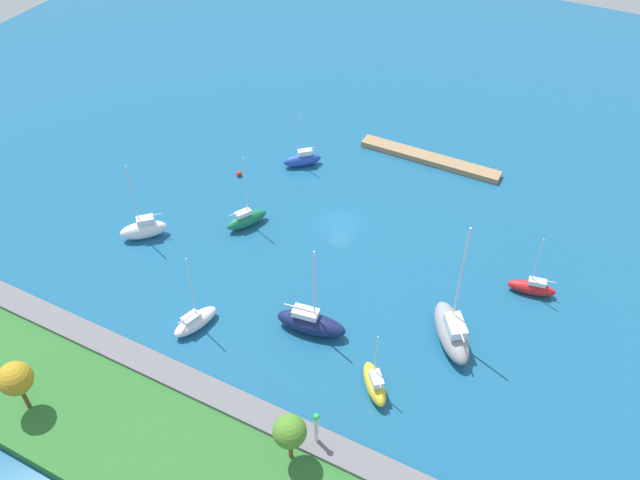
{
  "coord_description": "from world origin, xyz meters",
  "views": [
    {
      "loc": [
        -25.52,
        54.41,
        51.29
      ],
      "look_at": [
        0.0,
        5.22,
        1.5
      ],
      "focal_mm": 37.16,
      "sensor_mm": 36.0,
      "label": 1
    }
  ],
  "objects_px": {
    "sailboat_blue_center_basin": "(302,159)",
    "sailboat_white_by_breakwater": "(195,321)",
    "park_tree_west": "(15,379)",
    "sailboat_yellow_mid_basin": "(375,383)",
    "sailboat_gray_far_north": "(452,331)",
    "park_tree_midwest": "(290,432)",
    "sailboat_green_west_end": "(247,219)",
    "harbor_beacon": "(316,426)",
    "mooring_buoy_red": "(239,174)",
    "sailboat_white_east_end": "(144,229)",
    "pier_dock": "(429,159)",
    "sailboat_red_along_channel": "(532,287)",
    "sailboat_navy_lone_north": "(311,323)"
  },
  "relations": [
    {
      "from": "sailboat_gray_far_north",
      "to": "sailboat_white_east_end",
      "type": "bearing_deg",
      "value": 57.45
    },
    {
      "from": "sailboat_gray_far_north",
      "to": "sailboat_blue_center_basin",
      "type": "relative_size",
      "value": 1.84
    },
    {
      "from": "sailboat_gray_far_north",
      "to": "sailboat_white_by_breakwater",
      "type": "distance_m",
      "value": 25.5
    },
    {
      "from": "sailboat_gray_far_north",
      "to": "sailboat_blue_center_basin",
      "type": "xyz_separation_m",
      "value": [
        27.24,
        -19.46,
        -0.46
      ]
    },
    {
      "from": "sailboat_white_east_end",
      "to": "sailboat_green_west_end",
      "type": "bearing_deg",
      "value": 173.21
    },
    {
      "from": "sailboat_navy_lone_north",
      "to": "sailboat_gray_far_north",
      "type": "relative_size",
      "value": 0.76
    },
    {
      "from": "sailboat_white_east_end",
      "to": "mooring_buoy_red",
      "type": "relative_size",
      "value": 14.29
    },
    {
      "from": "sailboat_gray_far_north",
      "to": "sailboat_green_west_end",
      "type": "xyz_separation_m",
      "value": [
        27.22,
        -5.65,
        -0.42
      ]
    },
    {
      "from": "harbor_beacon",
      "to": "sailboat_red_along_channel",
      "type": "relative_size",
      "value": 0.49
    },
    {
      "from": "sailboat_green_west_end",
      "to": "sailboat_navy_lone_north",
      "type": "bearing_deg",
      "value": -98.84
    },
    {
      "from": "park_tree_midwest",
      "to": "sailboat_green_west_end",
      "type": "height_order",
      "value": "sailboat_green_west_end"
    },
    {
      "from": "harbor_beacon",
      "to": "park_tree_midwest",
      "type": "bearing_deg",
      "value": 59.92
    },
    {
      "from": "park_tree_west",
      "to": "sailboat_yellow_mid_basin",
      "type": "bearing_deg",
      "value": -148.05
    },
    {
      "from": "sailboat_blue_center_basin",
      "to": "sailboat_green_west_end",
      "type": "distance_m",
      "value": 13.81
    },
    {
      "from": "harbor_beacon",
      "to": "sailboat_white_by_breakwater",
      "type": "xyz_separation_m",
      "value": [
        17.17,
        -6.53,
        -2.74
      ]
    },
    {
      "from": "park_tree_midwest",
      "to": "sailboat_gray_far_north",
      "type": "relative_size",
      "value": 0.36
    },
    {
      "from": "sailboat_navy_lone_north",
      "to": "mooring_buoy_red",
      "type": "xyz_separation_m",
      "value": [
        20.58,
        -18.79,
        -0.85
      ]
    },
    {
      "from": "mooring_buoy_red",
      "to": "park_tree_west",
      "type": "bearing_deg",
      "value": 94.29
    },
    {
      "from": "harbor_beacon",
      "to": "park_tree_west",
      "type": "bearing_deg",
      "value": 19.44
    },
    {
      "from": "park_tree_midwest",
      "to": "sailboat_green_west_end",
      "type": "bearing_deg",
      "value": -51.1
    },
    {
      "from": "sailboat_white_east_end",
      "to": "sailboat_red_along_channel",
      "type": "relative_size",
      "value": 1.33
    },
    {
      "from": "pier_dock",
      "to": "mooring_buoy_red",
      "type": "bearing_deg",
      "value": 34.95
    },
    {
      "from": "sailboat_blue_center_basin",
      "to": "sailboat_white_by_breakwater",
      "type": "height_order",
      "value": "sailboat_white_by_breakwater"
    },
    {
      "from": "park_tree_west",
      "to": "sailboat_white_by_breakwater",
      "type": "relative_size",
      "value": 0.59
    },
    {
      "from": "sailboat_white_by_breakwater",
      "to": "sailboat_gray_far_north",
      "type": "bearing_deg",
      "value": -49.91
    },
    {
      "from": "sailboat_red_along_channel",
      "to": "sailboat_white_by_breakwater",
      "type": "xyz_separation_m",
      "value": [
        28.86,
        20.3,
        0.03
      ]
    },
    {
      "from": "park_tree_midwest",
      "to": "sailboat_green_west_end",
      "type": "distance_m",
      "value": 31.66
    },
    {
      "from": "harbor_beacon",
      "to": "park_tree_midwest",
      "type": "height_order",
      "value": "park_tree_midwest"
    },
    {
      "from": "park_tree_midwest",
      "to": "mooring_buoy_red",
      "type": "bearing_deg",
      "value": -51.31
    },
    {
      "from": "pier_dock",
      "to": "park_tree_midwest",
      "type": "relative_size",
      "value": 3.72
    },
    {
      "from": "park_tree_midwest",
      "to": "sailboat_white_east_end",
      "type": "distance_m",
      "value": 34.12
    },
    {
      "from": "sailboat_yellow_mid_basin",
      "to": "mooring_buoy_red",
      "type": "distance_m",
      "value": 36.8
    },
    {
      "from": "sailboat_blue_center_basin",
      "to": "sailboat_white_by_breakwater",
      "type": "bearing_deg",
      "value": 55.53
    },
    {
      "from": "pier_dock",
      "to": "park_tree_midwest",
      "type": "bearing_deg",
      "value": 96.28
    },
    {
      "from": "harbor_beacon",
      "to": "pier_dock",
      "type": "bearing_deg",
      "value": -81.84
    },
    {
      "from": "pier_dock",
      "to": "park_tree_midwest",
      "type": "height_order",
      "value": "park_tree_midwest"
    },
    {
      "from": "sailboat_gray_far_north",
      "to": "sailboat_blue_center_basin",
      "type": "height_order",
      "value": "sailboat_gray_far_north"
    },
    {
      "from": "park_tree_west",
      "to": "sailboat_navy_lone_north",
      "type": "xyz_separation_m",
      "value": [
        -17.67,
        -20.03,
        -3.9
      ]
    },
    {
      "from": "sailboat_yellow_mid_basin",
      "to": "sailboat_red_along_channel",
      "type": "bearing_deg",
      "value": -67.19
    },
    {
      "from": "sailboat_red_along_channel",
      "to": "sailboat_navy_lone_north",
      "type": "xyz_separation_m",
      "value": [
        18.33,
        15.37,
        0.36
      ]
    },
    {
      "from": "sailboat_white_east_end",
      "to": "sailboat_blue_center_basin",
      "type": "xyz_separation_m",
      "value": [
        -9.45,
        -21.02,
        -0.22
      ]
    },
    {
      "from": "sailboat_red_along_channel",
      "to": "sailboat_green_west_end",
      "type": "height_order",
      "value": "sailboat_green_west_end"
    },
    {
      "from": "park_tree_west",
      "to": "sailboat_yellow_mid_basin",
      "type": "height_order",
      "value": "sailboat_yellow_mid_basin"
    },
    {
      "from": "park_tree_midwest",
      "to": "sailboat_red_along_channel",
      "type": "bearing_deg",
      "value": -114.07
    },
    {
      "from": "sailboat_white_east_end",
      "to": "sailboat_green_west_end",
      "type": "height_order",
      "value": "sailboat_white_east_end"
    },
    {
      "from": "sailboat_blue_center_basin",
      "to": "sailboat_navy_lone_north",
      "type": "bearing_deg",
      "value": 78.39
    },
    {
      "from": "pier_dock",
      "to": "harbor_beacon",
      "type": "bearing_deg",
      "value": 98.16
    },
    {
      "from": "sailboat_red_along_channel",
      "to": "sailboat_gray_far_north",
      "type": "distance_m",
      "value": 11.57
    },
    {
      "from": "harbor_beacon",
      "to": "mooring_buoy_red",
      "type": "xyz_separation_m",
      "value": [
        27.21,
        -30.25,
        -3.26
      ]
    },
    {
      "from": "park_tree_midwest",
      "to": "sailboat_yellow_mid_basin",
      "type": "height_order",
      "value": "sailboat_yellow_mid_basin"
    }
  ]
}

